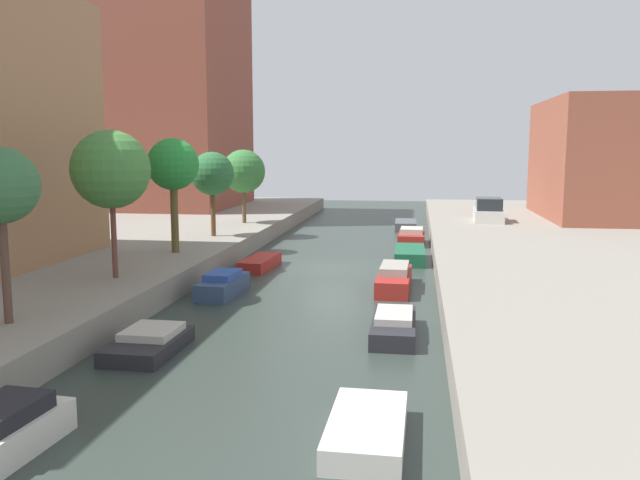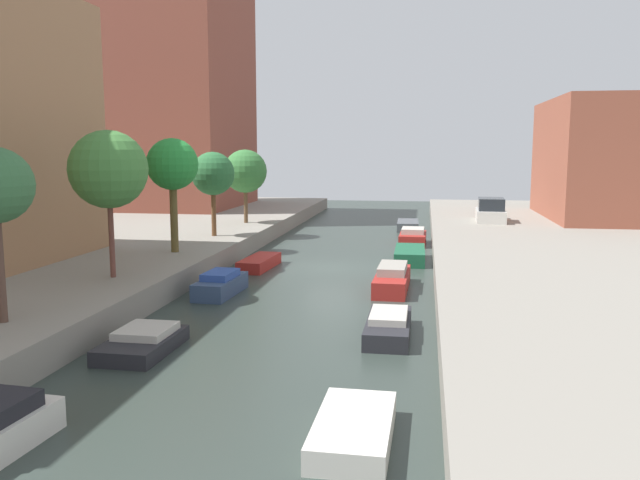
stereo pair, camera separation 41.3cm
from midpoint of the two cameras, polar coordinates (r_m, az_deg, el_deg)
The scene contains 19 objects.
ground_plane at distance 31.93m, azimuth 0.61°, elevation -2.47°, with size 84.00×84.00×0.00m, color #2D3833.
quay_left at distance 36.99m, azimuth -23.07°, elevation -0.88°, with size 20.00×64.00×1.00m, color gray.
apartment_tower_far at distance 56.41m, azimuth -12.96°, elevation 13.17°, with size 10.00×13.27×20.14m, color brown.
low_block_right at distance 49.87m, azimuth 24.63°, elevation 6.50°, with size 10.00×13.46×8.23m, color brown.
street_tree_0 at distance 19.70m, azimuth -26.93°, elevation 4.19°, with size 2.10×2.10×4.89m.
street_tree_1 at distance 25.26m, azimuth -18.40°, elevation 5.89°, with size 2.91×2.91×5.52m.
street_tree_2 at distance 30.88m, azimuth -13.21°, elevation 6.39°, with size 2.41×2.41×5.32m.
street_tree_3 at distance 36.33m, azimuth -9.80°, elevation 5.74°, with size 2.40×2.40×4.67m.
street_tree_4 at distance 42.59m, azimuth -7.03°, elevation 6.01°, with size 2.82×2.82×4.79m.
parked_car at distance 44.85m, azimuth 14.37°, elevation 2.45°, with size 2.06×4.33×1.58m.
moored_boat_left_1 at distance 19.53m, azimuth -15.44°, elevation -8.73°, with size 1.73×3.10×0.67m.
moored_boat_left_2 at distance 26.31m, azimuth -9.00°, elevation -3.92°, with size 1.42×3.31×0.95m.
moored_boat_left_3 at distance 31.87m, azimuth -5.68°, elevation -2.02°, with size 1.43×3.64×0.56m.
moored_boat_right_0 at distance 13.48m, azimuth 3.24°, elevation -16.37°, with size 1.55×3.13×0.51m.
moored_boat_right_1 at distance 20.57m, azimuth 5.96°, elevation -7.50°, with size 1.35×3.72×0.75m.
moored_boat_right_2 at distance 27.19m, azimuth 6.14°, elevation -3.42°, with size 1.41×4.41×1.03m.
moored_boat_right_3 at distance 33.99m, azimuth 7.58°, elevation -1.31°, with size 1.57×4.11×0.69m.
moored_boat_right_4 at distance 40.15m, azimuth 7.78°, elevation 0.25°, with size 1.64×3.43×1.01m.
moored_boat_right_5 at distance 47.37m, azimuth 7.31°, elevation 1.30°, with size 1.57×3.72×0.64m.
Camera 1 is at (4.13, -31.12, 5.82)m, focal length 36.30 mm.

